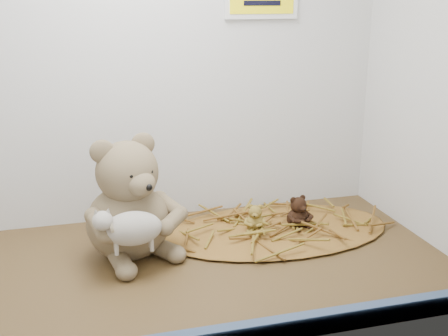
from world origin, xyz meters
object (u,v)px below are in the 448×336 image
object	(u,v)px
mini_teddy_tan	(255,216)
mini_teddy_brown	(298,211)
toy_lamb	(133,228)
main_teddy	(127,198)

from	to	relation	value
mini_teddy_tan	mini_teddy_brown	xyz separation A→B (cm)	(10.30, -0.94, 0.70)
toy_lamb	main_teddy	bearing A→B (deg)	90.00
main_teddy	toy_lamb	bearing A→B (deg)	-114.06
mini_teddy_brown	main_teddy	bearing A→B (deg)	167.14
toy_lamb	mini_teddy_brown	bearing A→B (deg)	17.13
toy_lamb	mini_teddy_tan	bearing A→B (deg)	24.08
toy_lamb	mini_teddy_brown	world-z (taller)	toy_lamb
mini_teddy_tan	main_teddy	bearing A→B (deg)	-150.40
main_teddy	mini_teddy_tan	distance (cm)	31.22
main_teddy	mini_teddy_brown	size ratio (longest dim) A/B	3.36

